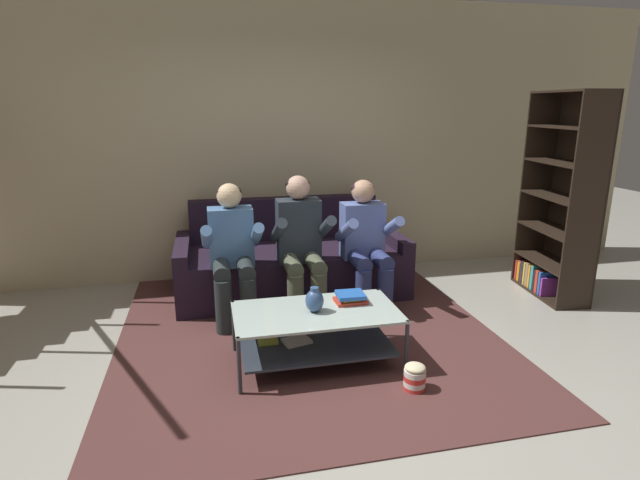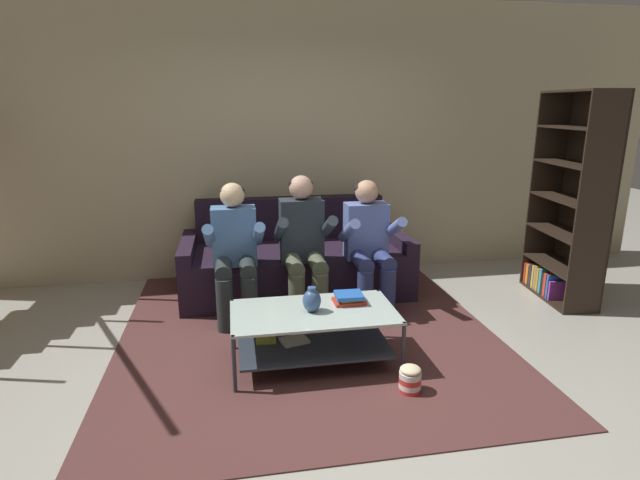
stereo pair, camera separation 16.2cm
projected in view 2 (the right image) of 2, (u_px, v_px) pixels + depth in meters
name	position (u px, v px, depth m)	size (l,w,h in m)	color
ground	(339.00, 384.00, 3.37)	(16.80, 16.80, 0.00)	#A7A599
back_partition	(291.00, 141.00, 5.33)	(8.40, 0.12, 2.90)	#C2B38D
couch	(295.00, 262.00, 5.01)	(2.20, 0.99, 0.90)	black
person_seated_left	(235.00, 246.00, 4.26)	(0.50, 0.58, 1.18)	#272E30
person_seated_middle	(303.00, 241.00, 4.36)	(0.50, 0.58, 1.23)	#4F5641
person_seated_right	(369.00, 240.00, 4.46)	(0.50, 0.58, 1.18)	navy
coffee_table	(312.00, 328.00, 3.57)	(1.17, 0.64, 0.41)	#B0C3B9
area_rug	(305.00, 326.00, 4.24)	(3.00, 3.45, 0.01)	#522E2C
vase	(312.00, 300.00, 3.51)	(0.13, 0.13, 0.18)	#355282
book_stack	(349.00, 298.00, 3.68)	(0.24, 0.19, 0.07)	red
bookshelf	(569.00, 216.00, 4.71)	(0.44, 0.89, 1.95)	black
popcorn_tub	(410.00, 379.00, 3.24)	(0.14, 0.14, 0.19)	red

